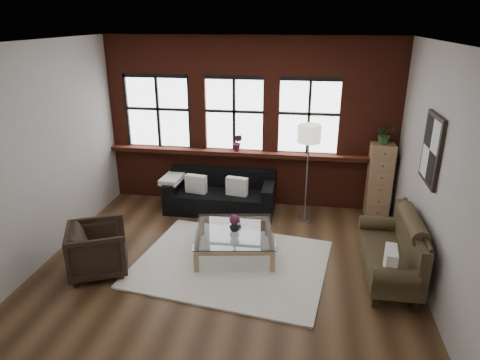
# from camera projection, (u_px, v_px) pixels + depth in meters

# --- Properties ---
(floor) EXTENTS (5.50, 5.50, 0.00)m
(floor) POSITION_uv_depth(u_px,v_px,m) (227.00, 265.00, 6.43)
(floor) COLOR #3F2917
(floor) RESTS_ON ground
(ceiling) EXTENTS (5.50, 5.50, 0.00)m
(ceiling) POSITION_uv_depth(u_px,v_px,m) (225.00, 42.00, 5.29)
(ceiling) COLOR white
(ceiling) RESTS_ON ground
(wall_back) EXTENTS (5.50, 0.00, 5.50)m
(wall_back) POSITION_uv_depth(u_px,v_px,m) (250.00, 123.00, 8.16)
(wall_back) COLOR #B3ADA6
(wall_back) RESTS_ON ground
(wall_front) EXTENTS (5.50, 0.00, 5.50)m
(wall_front) POSITION_uv_depth(u_px,v_px,m) (170.00, 260.00, 3.55)
(wall_front) COLOR #B3ADA6
(wall_front) RESTS_ON ground
(wall_left) EXTENTS (0.00, 5.00, 5.00)m
(wall_left) POSITION_uv_depth(u_px,v_px,m) (42.00, 155.00, 6.26)
(wall_left) COLOR #B3ADA6
(wall_left) RESTS_ON ground
(wall_right) EXTENTS (0.00, 5.00, 5.00)m
(wall_right) POSITION_uv_depth(u_px,v_px,m) (437.00, 175.00, 5.46)
(wall_right) COLOR #B3ADA6
(wall_right) RESTS_ON ground
(brick_backwall) EXTENTS (5.50, 0.12, 3.20)m
(brick_backwall) POSITION_uv_depth(u_px,v_px,m) (250.00, 124.00, 8.11)
(brick_backwall) COLOR #5F2316
(brick_backwall) RESTS_ON floor
(sill_ledge) EXTENTS (5.50, 0.30, 0.08)m
(sill_ledge) POSITION_uv_depth(u_px,v_px,m) (249.00, 153.00, 8.23)
(sill_ledge) COLOR #5F2316
(sill_ledge) RESTS_ON brick_backwall
(window_left) EXTENTS (1.38, 0.10, 1.50)m
(window_left) POSITION_uv_depth(u_px,v_px,m) (159.00, 113.00, 8.33)
(window_left) COLOR black
(window_left) RESTS_ON brick_backwall
(window_mid) EXTENTS (1.38, 0.10, 1.50)m
(window_mid) POSITION_uv_depth(u_px,v_px,m) (234.00, 115.00, 8.11)
(window_mid) COLOR black
(window_mid) RESTS_ON brick_backwall
(window_right) EXTENTS (1.38, 0.10, 1.50)m
(window_right) POSITION_uv_depth(u_px,v_px,m) (309.00, 118.00, 7.91)
(window_right) COLOR black
(window_right) RESTS_ON brick_backwall
(wall_poster) EXTENTS (0.05, 0.74, 0.94)m
(wall_poster) POSITION_uv_depth(u_px,v_px,m) (432.00, 150.00, 5.65)
(wall_poster) COLOR black
(wall_poster) RESTS_ON wall_right
(shag_rug) EXTENTS (3.06, 2.55, 0.03)m
(shag_rug) POSITION_uv_depth(u_px,v_px,m) (231.00, 263.00, 6.45)
(shag_rug) COLOR silver
(shag_rug) RESTS_ON floor
(dark_sofa) EXTENTS (2.05, 0.83, 0.74)m
(dark_sofa) POSITION_uv_depth(u_px,v_px,m) (220.00, 193.00, 8.12)
(dark_sofa) COLOR black
(dark_sofa) RESTS_ON floor
(pillow_a) EXTENTS (0.42, 0.21, 0.34)m
(pillow_a) POSITION_uv_depth(u_px,v_px,m) (196.00, 184.00, 8.02)
(pillow_a) COLOR white
(pillow_a) RESTS_ON dark_sofa
(pillow_b) EXTENTS (0.42, 0.21, 0.34)m
(pillow_b) POSITION_uv_depth(u_px,v_px,m) (237.00, 186.00, 7.91)
(pillow_b) COLOR white
(pillow_b) RESTS_ON dark_sofa
(vintage_settee) EXTENTS (0.76, 1.71, 0.91)m
(vintage_settee) POSITION_uv_depth(u_px,v_px,m) (389.00, 249.00, 5.98)
(vintage_settee) COLOR #3A2F1A
(vintage_settee) RESTS_ON floor
(pillow_settee) EXTENTS (0.18, 0.39, 0.34)m
(pillow_settee) POSITION_uv_depth(u_px,v_px,m) (390.00, 261.00, 5.47)
(pillow_settee) COLOR white
(pillow_settee) RESTS_ON vintage_settee
(armchair) EXTENTS (1.06, 1.05, 0.73)m
(armchair) POSITION_uv_depth(u_px,v_px,m) (98.00, 249.00, 6.14)
(armchair) COLOR black
(armchair) RESTS_ON floor
(coffee_table) EXTENTS (1.40, 1.40, 0.41)m
(coffee_table) POSITION_uv_depth(u_px,v_px,m) (235.00, 242.00, 6.68)
(coffee_table) COLOR #A27E58
(coffee_table) RESTS_ON shag_rug
(vase) EXTENTS (0.17, 0.17, 0.16)m
(vase) POSITION_uv_depth(u_px,v_px,m) (234.00, 226.00, 6.58)
(vase) COLOR #B2B2B2
(vase) RESTS_ON coffee_table
(flowers) EXTENTS (0.16, 0.16, 0.16)m
(flowers) POSITION_uv_depth(u_px,v_px,m) (234.00, 220.00, 6.54)
(flowers) COLOR #5B1F40
(flowers) RESTS_ON vase
(drawer_chest) EXTENTS (0.42, 0.42, 1.37)m
(drawer_chest) POSITION_uv_depth(u_px,v_px,m) (379.00, 180.00, 7.87)
(drawer_chest) COLOR #A27E58
(drawer_chest) RESTS_ON floor
(potted_plant_top) EXTENTS (0.37, 0.34, 0.37)m
(potted_plant_top) POSITION_uv_depth(u_px,v_px,m) (385.00, 134.00, 7.56)
(potted_plant_top) COLOR #2D5923
(potted_plant_top) RESTS_ON drawer_chest
(floor_lamp) EXTENTS (0.40, 0.40, 1.92)m
(floor_lamp) POSITION_uv_depth(u_px,v_px,m) (307.00, 170.00, 7.55)
(floor_lamp) COLOR #A5A5A8
(floor_lamp) RESTS_ON floor
(sill_plant) EXTENTS (0.22, 0.19, 0.34)m
(sill_plant) POSITION_uv_depth(u_px,v_px,m) (238.00, 143.00, 8.16)
(sill_plant) COLOR #5B1F40
(sill_plant) RESTS_ON sill_ledge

